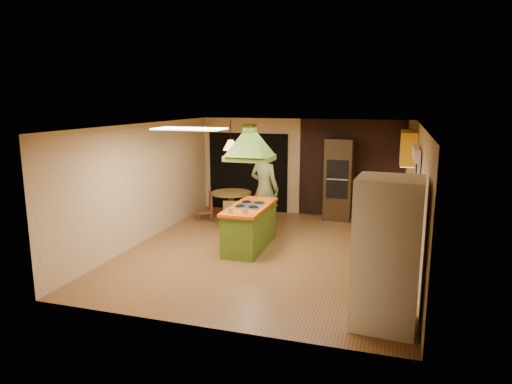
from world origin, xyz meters
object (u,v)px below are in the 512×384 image
(kitchen_island, at_px, (250,226))
(refrigerator, at_px, (387,253))
(canister_large, at_px, (398,194))
(man, at_px, (264,189))
(dining_table, at_px, (231,201))
(wall_oven, at_px, (339,179))

(kitchen_island, xyz_separation_m, refrigerator, (2.72, -2.58, 0.56))
(kitchen_island, bearing_deg, canister_large, 26.54)
(man, bearing_deg, refrigerator, 144.04)
(kitchen_island, relative_size, dining_table, 1.79)
(kitchen_island, height_order, dining_table, kitchen_island)
(wall_oven, bearing_deg, kitchen_island, -115.52)
(wall_oven, bearing_deg, refrigerator, -75.47)
(man, height_order, dining_table, man)
(man, height_order, wall_oven, wall_oven)
(man, distance_m, wall_oven, 2.18)
(man, bearing_deg, kitchen_island, 110.40)
(dining_table, distance_m, canister_large, 3.97)
(man, xyz_separation_m, canister_large, (2.89, 0.18, 0.04))
(kitchen_island, xyz_separation_m, canister_large, (2.84, 1.41, 0.57))
(man, height_order, canister_large, man)
(refrigerator, bearing_deg, wall_oven, 107.39)
(wall_oven, distance_m, dining_table, 2.73)
(man, bearing_deg, canister_large, -158.45)
(dining_table, relative_size, canister_large, 4.75)
(wall_oven, distance_m, canister_large, 2.01)
(canister_large, bearing_deg, wall_oven, 134.77)
(refrigerator, height_order, wall_oven, wall_oven)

